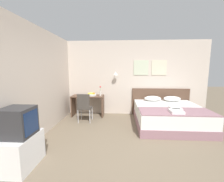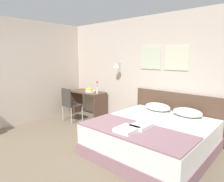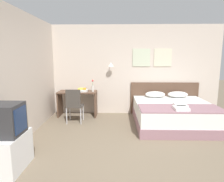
{
  "view_description": "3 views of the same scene",
  "coord_description": "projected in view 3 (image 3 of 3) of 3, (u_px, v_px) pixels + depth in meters",
  "views": [
    {
      "loc": [
        -0.34,
        -2.58,
        1.66
      ],
      "look_at": [
        -0.59,
        1.43,
        1.06
      ],
      "focal_mm": 24.0,
      "sensor_mm": 36.0,
      "label": 1
    },
    {
      "loc": [
        2.8,
        -1.24,
        1.72
      ],
      "look_at": [
        0.16,
        1.71,
        1.04
      ],
      "focal_mm": 32.0,
      "sensor_mm": 36.0,
      "label": 2
    },
    {
      "loc": [
        -0.37,
        -3.15,
        1.72
      ],
      "look_at": [
        -0.49,
        1.53,
        0.92
      ],
      "focal_mm": 32.0,
      "sensor_mm": 36.0,
      "label": 3
    }
  ],
  "objects": [
    {
      "name": "television",
      "position": [
        6.0,
        120.0,
        2.97
      ],
      "size": [
        0.46,
        0.45,
        0.48
      ],
      "color": "#2D2D30",
      "rests_on": "tv_stand"
    },
    {
      "name": "throw_blanket",
      "position": [
        181.0,
        108.0,
        4.47
      ],
      "size": [
        1.84,
        0.79,
        0.02
      ],
      "color": "gray",
      "rests_on": "bed"
    },
    {
      "name": "wall_back",
      "position": [
        129.0,
        70.0,
        5.99
      ],
      "size": [
        5.37,
        0.31,
        2.65
      ],
      "color": "beige",
      "rests_on": "ground_plane"
    },
    {
      "name": "pillow_right",
      "position": [
        178.0,
        94.0,
        5.76
      ],
      "size": [
        0.57,
        0.37,
        0.17
      ],
      "color": "white",
      "rests_on": "bed"
    },
    {
      "name": "headboard",
      "position": [
        164.0,
        98.0,
        6.05
      ],
      "size": [
        2.02,
        0.06,
        0.96
      ],
      "color": "brown",
      "rests_on": "ground_plane"
    },
    {
      "name": "desk",
      "position": [
        78.0,
        99.0,
        5.82
      ],
      "size": [
        1.11,
        0.53,
        0.73
      ],
      "color": "brown",
      "rests_on": "ground_plane"
    },
    {
      "name": "folded_towel_near_foot",
      "position": [
        180.0,
        105.0,
        4.6
      ],
      "size": [
        0.26,
        0.35,
        0.06
      ],
      "color": "white",
      "rests_on": "throw_blanket"
    },
    {
      "name": "desk_chair",
      "position": [
        74.0,
        104.0,
        5.16
      ],
      "size": [
        0.41,
        0.41,
        0.91
      ],
      "color": "#3D3833",
      "rests_on": "ground_plane"
    },
    {
      "name": "fruit_bowl",
      "position": [
        83.0,
        90.0,
        5.74
      ],
      "size": [
        0.3,
        0.29,
        0.12
      ],
      "color": "silver",
      "rests_on": "desk"
    },
    {
      "name": "folded_towel_mid_bed",
      "position": [
        181.0,
        108.0,
        4.33
      ],
      "size": [
        0.3,
        0.34,
        0.06
      ],
      "color": "white",
      "rests_on": "throw_blanket"
    },
    {
      "name": "ground_plane",
      "position": [
        138.0,
        160.0,
        3.38
      ],
      "size": [
        24.0,
        24.0,
        0.0
      ],
      "primitive_type": "plane",
      "color": "#756651"
    },
    {
      "name": "flower_vase",
      "position": [
        93.0,
        87.0,
        5.71
      ],
      "size": [
        0.07,
        0.07,
        0.34
      ],
      "color": "silver",
      "rests_on": "desk"
    },
    {
      "name": "bed",
      "position": [
        173.0,
        114.0,
        5.08
      ],
      "size": [
        1.9,
        1.97,
        0.56
      ],
      "color": "gray",
      "rests_on": "ground_plane"
    },
    {
      "name": "pillow_left",
      "position": [
        155.0,
        94.0,
        5.77
      ],
      "size": [
        0.57,
        0.37,
        0.17
      ],
      "color": "white",
      "rests_on": "bed"
    },
    {
      "name": "tv_stand",
      "position": [
        8.0,
        152.0,
        3.06
      ],
      "size": [
        0.47,
        0.7,
        0.56
      ],
      "color": "white",
      "rests_on": "ground_plane"
    }
  ]
}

